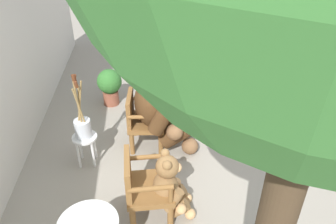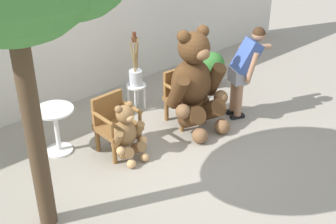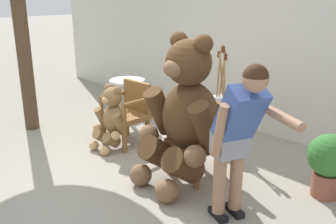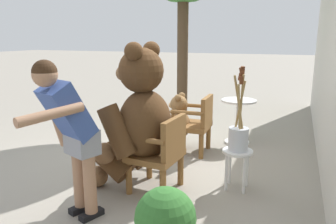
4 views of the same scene
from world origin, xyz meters
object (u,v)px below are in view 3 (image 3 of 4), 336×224
person_visitor (238,131)px  round_side_table (128,96)px  wooden_chair_right (201,137)px  teddy_bear_large (184,113)px  wooden_chair_left (129,111)px  teddy_bear_small (112,118)px  brush_bucket (220,101)px  potted_plant (329,161)px  white_stool (219,122)px

person_visitor → round_side_table: 3.10m
wooden_chair_right → teddy_bear_large: 0.44m
wooden_chair_left → teddy_bear_small: bearing=-89.3°
teddy_bear_small → person_visitor: (2.20, -0.22, 0.48)m
person_visitor → brush_bucket: (-1.22, 1.30, -0.25)m
wooden_chair_right → teddy_bear_small: 1.37m
wooden_chair_left → teddy_bear_small: (0.00, -0.29, -0.03)m
teddy_bear_small → potted_plant: bearing=18.3°
teddy_bear_large → brush_bucket: (-0.35, 1.06, -0.15)m
teddy_bear_small → person_visitor: person_visitor is taller
person_visitor → round_side_table: size_ratio=2.11×
wooden_chair_left → potted_plant: size_ratio=1.26×
brush_bucket → potted_plant: brush_bucket is taller
teddy_bear_large → potted_plant: bearing=33.7°
teddy_bear_small → white_stool: (0.98, 1.08, -0.08)m
round_side_table → potted_plant: round_side_table is taller
wooden_chair_right → round_side_table: bearing=165.8°
brush_bucket → round_side_table: size_ratio=1.30×
round_side_table → potted_plant: size_ratio=1.06×
white_stool → round_side_table: (-1.66, -0.28, 0.09)m
brush_bucket → wooden_chair_right: bearing=-65.5°
wooden_chair_right → white_stool: size_ratio=1.87×
wooden_chair_right → person_visitor: person_visitor is taller
wooden_chair_left → person_visitor: person_visitor is taller
white_stool → brush_bucket: bearing=-1.2°
wooden_chair_left → wooden_chair_right: size_ratio=1.00×
teddy_bear_small → round_side_table: (-0.68, 0.80, 0.02)m
white_stool → potted_plant: bearing=-8.1°
teddy_bear_large → round_side_table: 2.19m
brush_bucket → potted_plant: size_ratio=1.38×
wooden_chair_right → round_side_table: size_ratio=1.19×
teddy_bear_small → round_side_table: size_ratio=1.23×
teddy_bear_large → potted_plant: teddy_bear_large is taller
teddy_bear_large → wooden_chair_left: bearing=168.5°
brush_bucket → round_side_table: brush_bucket is taller
teddy_bear_large → potted_plant: (1.25, 0.84, -0.41)m
wooden_chair_left → white_stool: wooden_chair_left is taller
brush_bucket → teddy_bear_large: bearing=-71.8°
teddy_bear_large → white_stool: 1.21m
person_visitor → potted_plant: 1.25m
white_stool → wooden_chair_left: bearing=-141.1°
teddy_bear_small → white_stool: teddy_bear_small is taller
teddy_bear_large → person_visitor: 0.91m
brush_bucket → wooden_chair_left: bearing=-141.1°
wooden_chair_right → brush_bucket: (-0.36, 0.79, 0.19)m
teddy_bear_large → white_stool: bearing=108.2°
potted_plant → round_side_table: bearing=-179.0°
wooden_chair_left → white_stool: bearing=38.9°
wooden_chair_left → person_visitor: (2.21, -0.51, 0.45)m
potted_plant → teddy_bear_small: bearing=-161.7°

